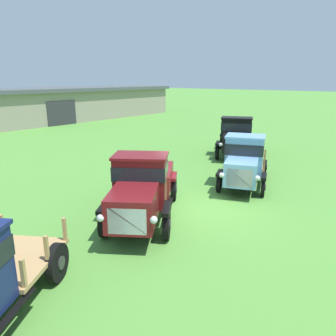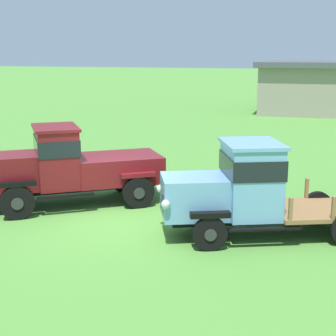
{
  "view_description": "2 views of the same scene",
  "coord_description": "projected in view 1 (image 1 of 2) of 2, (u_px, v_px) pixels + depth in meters",
  "views": [
    {
      "loc": [
        -9.28,
        -5.98,
        4.54
      ],
      "look_at": [
        0.72,
        2.18,
        1.0
      ],
      "focal_mm": 35.0,
      "sensor_mm": 36.0,
      "label": 1
    },
    {
      "loc": [
        4.75,
        -11.49,
        4.25
      ],
      "look_at": [
        0.72,
        2.18,
        1.0
      ],
      "focal_mm": 55.0,
      "sensor_mm": 36.0,
      "label": 2
    }
  ],
  "objects": [
    {
      "name": "vintage_truck_second_in_line",
      "position": [
        142.0,
        186.0,
        10.75
      ],
      "size": [
        5.22,
        4.29,
        2.25
      ],
      "color": "black",
      "rests_on": "ground"
    },
    {
      "name": "vintage_truck_midrow_center",
      "position": [
        244.0,
        161.0,
        13.85
      ],
      "size": [
        5.11,
        3.31,
        2.23
      ],
      "color": "black",
      "rests_on": "ground"
    },
    {
      "name": "ground_plane",
      "position": [
        202.0,
        209.0,
        11.78
      ],
      "size": [
        240.0,
        240.0,
        0.0
      ],
      "primitive_type": "plane",
      "color": "#518E38"
    },
    {
      "name": "vintage_truck_far_side",
      "position": [
        236.0,
        137.0,
        19.77
      ],
      "size": [
        5.33,
        3.78,
        2.34
      ],
      "color": "black",
      "rests_on": "ground"
    },
    {
      "name": "farm_shed",
      "position": [
        71.0,
        103.0,
        37.51
      ],
      "size": [
        25.65,
        8.15,
        3.55
      ],
      "color": "gray",
      "rests_on": "ground"
    }
  ]
}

